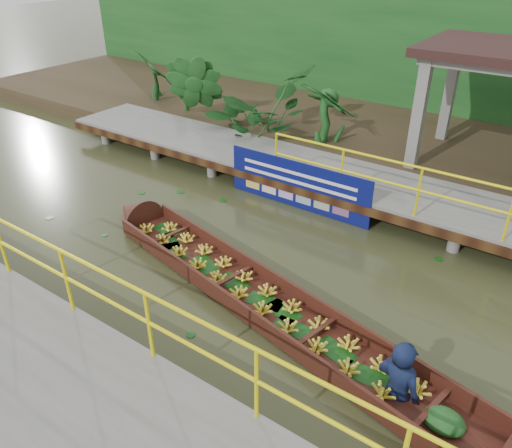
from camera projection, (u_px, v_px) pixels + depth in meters
The scene contains 8 objects.
ground at pixel (245, 265), 9.21m from camera, with size 80.00×80.00×0.00m, color #2F3219.
land_strip at pixel (398, 137), 14.41m from camera, with size 30.00×8.00×0.45m, color #2E2617.
far_dock at pixel (334, 178), 11.39m from camera, with size 16.00×2.06×1.66m.
near_dock at pixel (96, 447), 5.59m from camera, with size 18.00×2.40×1.73m.
foliage_backdrop at pixel (436, 58), 15.29m from camera, with size 30.00×0.80×4.00m, color #154419.
vendor_boat at pixel (288, 311), 7.68m from camera, with size 9.29×2.82×2.15m.
blue_banner at pixel (298, 185), 10.87m from camera, with size 3.46×0.04×1.08m.
tropical_plants at pixel (317, 113), 13.09m from camera, with size 14.26×1.26×1.57m.
Camera 1 is at (4.53, -6.09, 5.27)m, focal length 35.00 mm.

